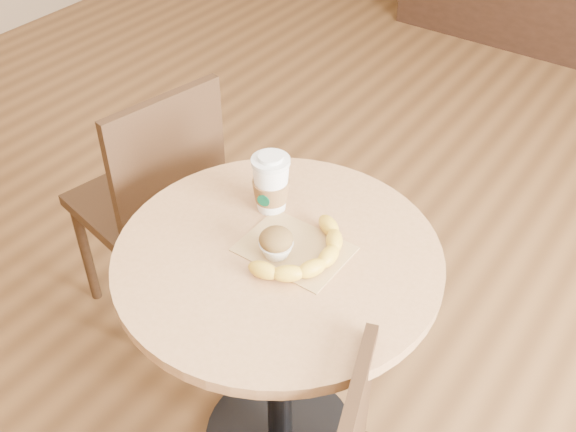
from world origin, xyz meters
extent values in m
cylinder|color=black|center=(0.05, 0.03, 0.38)|extent=(0.07, 0.07, 0.72)
cylinder|color=#B28051|center=(0.05, 0.03, 0.73)|extent=(0.75, 0.75, 0.03)
cube|color=#352212|center=(-0.64, 0.24, 0.44)|extent=(0.46, 0.46, 0.04)
cylinder|color=#352212|center=(-0.77, 0.44, 0.22)|extent=(0.04, 0.04, 0.44)
cylinder|color=#352212|center=(-0.83, 0.11, 0.22)|extent=(0.04, 0.04, 0.44)
cylinder|color=#352212|center=(-0.44, 0.37, 0.22)|extent=(0.04, 0.04, 0.44)
cylinder|color=#352212|center=(-0.50, 0.04, 0.22)|extent=(0.04, 0.04, 0.44)
cube|color=#352212|center=(-0.46, 0.21, 0.69)|extent=(0.10, 0.37, 0.41)
cube|color=tan|center=(0.07, 0.06, 0.75)|extent=(0.24, 0.18, 0.00)
cylinder|color=silver|center=(-0.06, 0.15, 0.89)|extent=(0.09, 0.09, 0.01)
cylinder|color=silver|center=(-0.06, 0.15, 0.90)|extent=(0.06, 0.06, 0.01)
cylinder|color=#074C2F|center=(-0.05, 0.11, 0.80)|extent=(0.03, 0.01, 0.03)
ellipsoid|color=brown|center=(0.05, 0.02, 0.80)|extent=(0.08, 0.08, 0.05)
ellipsoid|color=beige|center=(0.05, 0.02, 0.81)|extent=(0.03, 0.03, 0.02)
camera|label=1|loc=(0.72, -0.87, 1.79)|focal=42.00mm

